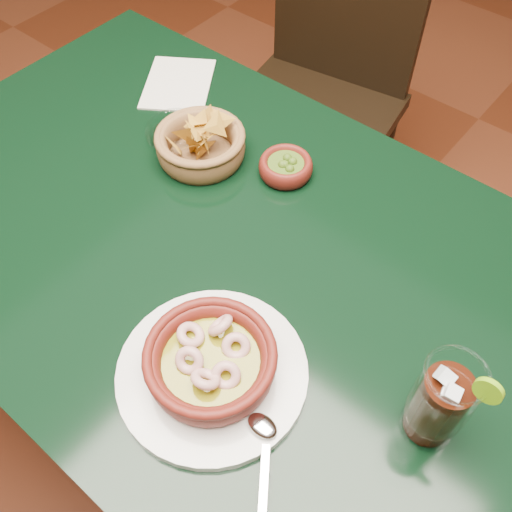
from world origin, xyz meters
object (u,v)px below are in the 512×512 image
Objects in this scene: shrimp_plate at (211,365)px; chip_basket at (201,145)px; dining_table at (203,263)px; cola_drink at (440,403)px; dining_chair at (321,90)px.

chip_basket is (-0.31, 0.31, -0.00)m from shrimp_plate.
cola_drink reaches higher than dining_table.
shrimp_plate is at bearing -45.30° from chip_basket.
dining_chair reaches higher than dining_table.
dining_chair is (-0.23, 0.71, -0.14)m from dining_table.
chip_basket is at bearing -78.72° from dining_chair.
dining_table is 1.28× the size of dining_chair.
dining_table is 0.76m from dining_chair.
dining_table is 6.10× the size of chip_basket.
cola_drink reaches higher than chip_basket.
dining_table is 0.22m from chip_basket.
shrimp_plate is 0.44m from chip_basket.
chip_basket reaches higher than shrimp_plate.
shrimp_plate reaches higher than dining_table.
cola_drink is (0.69, -0.77, 0.31)m from dining_chair.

